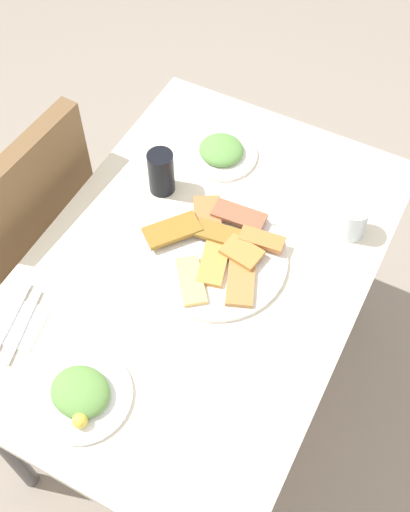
% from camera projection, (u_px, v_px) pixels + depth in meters
% --- Properties ---
extents(ground_plane, '(6.00, 6.00, 0.00)m').
position_uv_depth(ground_plane, '(200.00, 390.00, 2.11)').
color(ground_plane, gray).
extents(dining_table, '(1.12, 0.76, 0.75)m').
position_uv_depth(dining_table, '(198.00, 286.00, 1.57)').
color(dining_table, silver).
rests_on(dining_table, ground_plane).
extents(dining_chair, '(0.44, 0.45, 0.93)m').
position_uv_depth(dining_chair, '(21.00, 233.00, 1.82)').
color(dining_chair, brown).
rests_on(dining_chair, ground_plane).
extents(pide_platter, '(0.35, 0.36, 0.04)m').
position_uv_depth(pide_platter, '(216.00, 254.00, 1.50)').
color(pide_platter, white).
rests_on(pide_platter, dining_table).
extents(salad_plate_greens, '(0.21, 0.21, 0.05)m').
position_uv_depth(salad_plate_greens, '(81.00, 394.00, 1.29)').
color(salad_plate_greens, white).
rests_on(salad_plate_greens, dining_table).
extents(salad_plate_rice, '(0.19, 0.19, 0.04)m').
position_uv_depth(salad_plate_rice, '(221.00, 151.00, 1.68)').
color(salad_plate_rice, white).
rests_on(salad_plate_rice, dining_table).
extents(soda_can, '(0.07, 0.07, 0.12)m').
position_uv_depth(soda_can, '(161.00, 172.00, 1.58)').
color(soda_can, black).
rests_on(soda_can, dining_table).
extents(drinking_glass, '(0.07, 0.07, 0.09)m').
position_uv_depth(drinking_glass, '(353.00, 221.00, 1.51)').
color(drinking_glass, silver).
rests_on(drinking_glass, dining_table).
extents(paper_napkin, '(0.13, 0.13, 0.00)m').
position_uv_depth(paper_napkin, '(17.00, 324.00, 1.40)').
color(paper_napkin, white).
rests_on(paper_napkin, dining_table).
extents(fork, '(0.19, 0.06, 0.00)m').
position_uv_depth(fork, '(24.00, 326.00, 1.40)').
color(fork, silver).
rests_on(fork, paper_napkin).
extents(spoon, '(0.19, 0.06, 0.00)m').
position_uv_depth(spoon, '(10.00, 320.00, 1.41)').
color(spoon, silver).
rests_on(spoon, paper_napkin).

